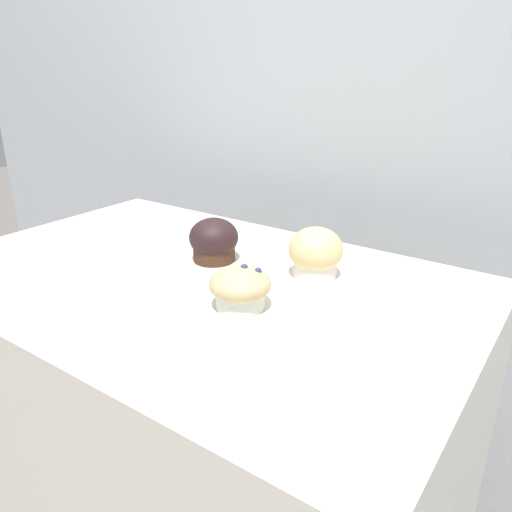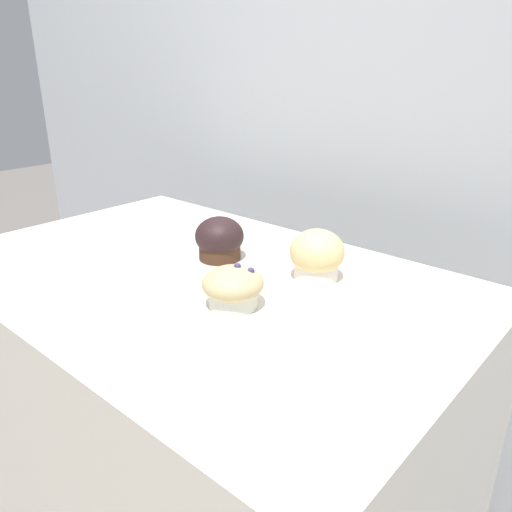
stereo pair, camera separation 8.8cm
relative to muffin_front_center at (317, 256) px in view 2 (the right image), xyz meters
name	(u,v)px [view 2 (the right image)]	position (x,y,z in m)	size (l,w,h in m)	color
wall_back	(360,224)	(-0.18, 0.47, -0.09)	(3.20, 0.10, 1.80)	#B2B7BC
display_counter	(205,471)	(-0.18, -0.13, -0.52)	(1.00, 0.64, 0.95)	silver
muffin_front_center	(317,256)	(0.00, 0.00, 0.00)	(0.10, 0.10, 0.09)	white
muffin_back_left	(220,240)	(-0.20, -0.04, 0.00)	(0.10, 0.10, 0.09)	#41281A
muffin_back_right	(233,287)	(-0.04, -0.18, -0.01)	(0.10, 0.10, 0.07)	silver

